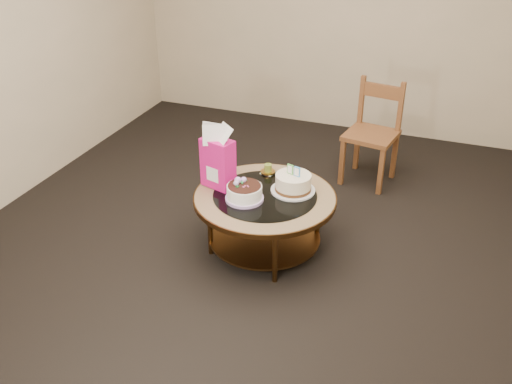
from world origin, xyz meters
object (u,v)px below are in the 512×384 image
at_px(decorated_cake, 244,193).
at_px(gift_bag, 218,157).
at_px(dining_chair, 373,133).
at_px(cream_cake, 293,183).
at_px(coffee_table, 265,204).

bearing_deg(decorated_cake, gift_bag, 154.09).
height_order(decorated_cake, dining_chair, dining_chair).
distance_m(decorated_cake, dining_chair, 1.61).
bearing_deg(decorated_cake, cream_cake, 40.23).
bearing_deg(gift_bag, decorated_cake, -9.11).
height_order(coffee_table, decorated_cake, decorated_cake).
bearing_deg(dining_chair, decorated_cake, -103.20).
height_order(cream_cake, gift_bag, gift_bag).
bearing_deg(cream_cake, gift_bag, -149.06).
bearing_deg(decorated_cake, coffee_table, 46.29).
height_order(coffee_table, gift_bag, gift_bag).
height_order(decorated_cake, gift_bag, gift_bag).
xyz_separation_m(cream_cake, dining_chair, (0.34, 1.25, -0.06)).
distance_m(coffee_table, cream_cake, 0.25).
height_order(coffee_table, dining_chair, dining_chair).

